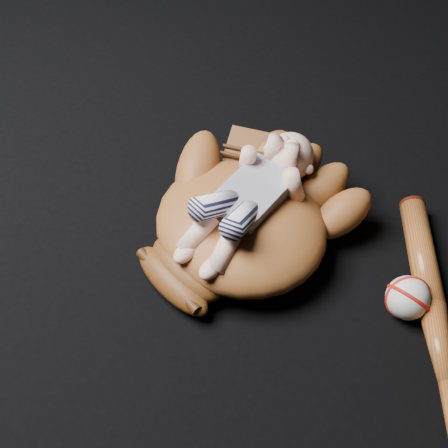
# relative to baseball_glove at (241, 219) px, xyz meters

# --- Properties ---
(baseball_glove) EXTENTS (0.51, 0.55, 0.14)m
(baseball_glove) POSITION_rel_baseball_glove_xyz_m (0.00, 0.00, 0.00)
(baseball_glove) COLOR brown
(baseball_glove) RESTS_ON ground
(newborn_baby) EXTENTS (0.18, 0.35, 0.14)m
(newborn_baby) POSITION_rel_baseball_glove_xyz_m (0.00, 0.01, 0.05)
(newborn_baby) COLOR #F7BA9F
(newborn_baby) RESTS_ON baseball_glove
(baseball_bat) EXTENTS (0.30, 0.47, 0.05)m
(baseball_bat) POSITION_rel_baseball_glove_xyz_m (0.36, 0.02, -0.05)
(baseball_bat) COLOR brown
(baseball_bat) RESTS_ON ground
(baseball) EXTENTS (0.09, 0.09, 0.07)m
(baseball) POSITION_rel_baseball_glove_xyz_m (0.31, 0.03, -0.03)
(baseball) COLOR silver
(baseball) RESTS_ON ground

